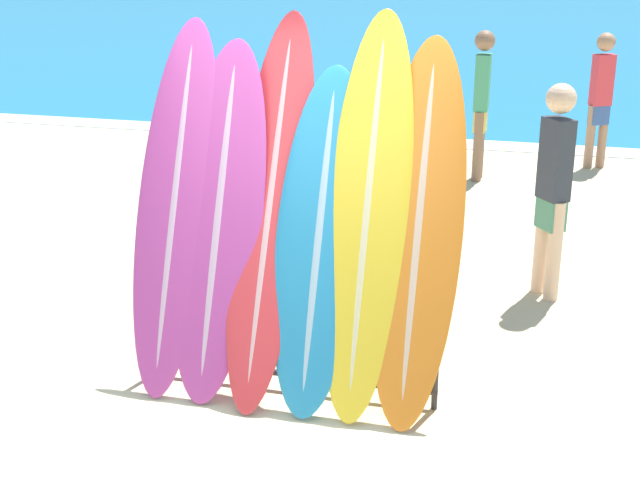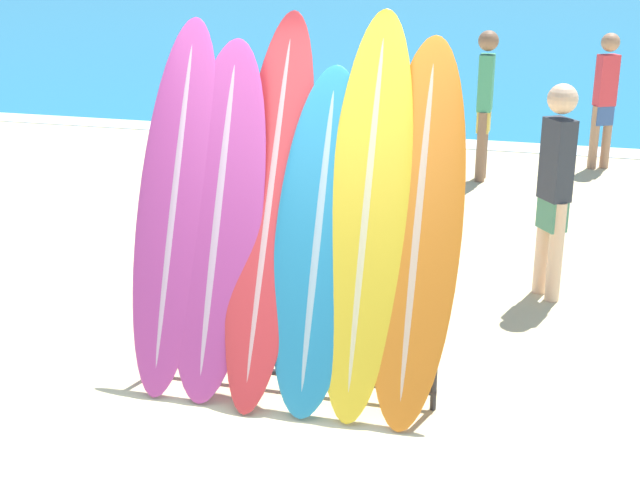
{
  "view_description": "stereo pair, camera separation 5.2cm",
  "coord_description": "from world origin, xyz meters",
  "px_view_note": "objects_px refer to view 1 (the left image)",
  "views": [
    {
      "loc": [
        1.59,
        -4.45,
        2.92
      ],
      "look_at": [
        0.06,
        1.44,
        0.8
      ],
      "focal_mm": 50.0,
      "sensor_mm": 36.0,
      "label": 1
    },
    {
      "loc": [
        1.64,
        -4.44,
        2.92
      ],
      "look_at": [
        0.06,
        1.44,
        0.8
      ],
      "focal_mm": 50.0,
      "sensor_mm": 36.0,
      "label": 2
    }
  ],
  "objects_px": {
    "surfboard_slot_2": "(270,207)",
    "surfboard_slot_5": "(419,231)",
    "surfboard_rack": "(289,332)",
    "person_far_left": "(554,184)",
    "surfboard_slot_0": "(175,205)",
    "person_mid_beach": "(601,95)",
    "person_near_water": "(481,100)",
    "surfboard_slot_1": "(219,219)",
    "surfboard_slot_4": "(368,214)",
    "surfboard_slot_3": "(320,240)"
  },
  "relations": [
    {
      "from": "surfboard_slot_3",
      "to": "surfboard_slot_4",
      "type": "distance_m",
      "value": 0.35
    },
    {
      "from": "surfboard_rack",
      "to": "surfboard_slot_5",
      "type": "relative_size",
      "value": 0.86
    },
    {
      "from": "surfboard_slot_5",
      "to": "person_mid_beach",
      "type": "relative_size",
      "value": 1.34
    },
    {
      "from": "surfboard_slot_5",
      "to": "surfboard_slot_3",
      "type": "bearing_deg",
      "value": -175.54
    },
    {
      "from": "surfboard_slot_4",
      "to": "surfboard_slot_5",
      "type": "xyz_separation_m",
      "value": [
        0.33,
        -0.02,
        -0.08
      ]
    },
    {
      "from": "surfboard_slot_0",
      "to": "surfboard_slot_4",
      "type": "relative_size",
      "value": 0.97
    },
    {
      "from": "surfboard_slot_3",
      "to": "surfboard_slot_4",
      "type": "relative_size",
      "value": 0.86
    },
    {
      "from": "surfboard_slot_2",
      "to": "surfboard_slot_4",
      "type": "relative_size",
      "value": 0.98
    },
    {
      "from": "surfboard_slot_4",
      "to": "surfboard_slot_5",
      "type": "bearing_deg",
      "value": -2.72
    },
    {
      "from": "surfboard_slot_0",
      "to": "person_near_water",
      "type": "height_order",
      "value": "surfboard_slot_0"
    },
    {
      "from": "surfboard_rack",
      "to": "person_mid_beach",
      "type": "distance_m",
      "value": 7.05
    },
    {
      "from": "surfboard_slot_2",
      "to": "surfboard_slot_4",
      "type": "height_order",
      "value": "surfboard_slot_4"
    },
    {
      "from": "person_far_left",
      "to": "surfboard_slot_3",
      "type": "bearing_deg",
      "value": 109.19
    },
    {
      "from": "person_near_water",
      "to": "person_mid_beach",
      "type": "relative_size",
      "value": 1.05
    },
    {
      "from": "surfboard_slot_3",
      "to": "surfboard_slot_5",
      "type": "xyz_separation_m",
      "value": [
        0.62,
        0.05,
        0.1
      ]
    },
    {
      "from": "surfboard_slot_5",
      "to": "person_far_left",
      "type": "xyz_separation_m",
      "value": [
        0.81,
        1.98,
        -0.18
      ]
    },
    {
      "from": "surfboard_slot_2",
      "to": "surfboard_slot_5",
      "type": "bearing_deg",
      "value": -3.38
    },
    {
      "from": "surfboard_slot_5",
      "to": "person_mid_beach",
      "type": "xyz_separation_m",
      "value": [
        1.34,
        6.55,
        -0.21
      ]
    },
    {
      "from": "person_far_left",
      "to": "surfboard_slot_4",
      "type": "bearing_deg",
      "value": 114.38
    },
    {
      "from": "surfboard_slot_0",
      "to": "surfboard_slot_2",
      "type": "bearing_deg",
      "value": 4.32
    },
    {
      "from": "surfboard_slot_3",
      "to": "person_mid_beach",
      "type": "bearing_deg",
      "value": 73.4
    },
    {
      "from": "surfboard_slot_4",
      "to": "person_far_left",
      "type": "relative_size",
      "value": 1.38
    },
    {
      "from": "person_mid_beach",
      "to": "surfboard_rack",
      "type": "bearing_deg",
      "value": -136.61
    },
    {
      "from": "surfboard_slot_5",
      "to": "person_far_left",
      "type": "bearing_deg",
      "value": 67.76
    },
    {
      "from": "surfboard_slot_1",
      "to": "surfboard_slot_3",
      "type": "bearing_deg",
      "value": -2.88
    },
    {
      "from": "surfboard_slot_5",
      "to": "person_far_left",
      "type": "height_order",
      "value": "surfboard_slot_5"
    },
    {
      "from": "surfboard_rack",
      "to": "surfboard_slot_1",
      "type": "height_order",
      "value": "surfboard_slot_1"
    },
    {
      "from": "surfboard_slot_5",
      "to": "surfboard_slot_2",
      "type": "bearing_deg",
      "value": 176.62
    },
    {
      "from": "surfboard_slot_5",
      "to": "person_near_water",
      "type": "distance_m",
      "value": 5.6
    },
    {
      "from": "surfboard_slot_5",
      "to": "person_far_left",
      "type": "relative_size",
      "value": 1.29
    },
    {
      "from": "surfboard_slot_1",
      "to": "surfboard_slot_2",
      "type": "height_order",
      "value": "surfboard_slot_2"
    },
    {
      "from": "surfboard_slot_3",
      "to": "person_near_water",
      "type": "relative_size",
      "value": 1.17
    },
    {
      "from": "surfboard_slot_0",
      "to": "surfboard_slot_1",
      "type": "height_order",
      "value": "surfboard_slot_0"
    },
    {
      "from": "person_near_water",
      "to": "person_far_left",
      "type": "xyz_separation_m",
      "value": [
        0.88,
        -3.62,
        -0.01
      ]
    },
    {
      "from": "person_mid_beach",
      "to": "surfboard_slot_5",
      "type": "bearing_deg",
      "value": -130.41
    },
    {
      "from": "surfboard_slot_0",
      "to": "surfboard_slot_3",
      "type": "bearing_deg",
      "value": -3.29
    },
    {
      "from": "surfboard_slot_0",
      "to": "surfboard_slot_5",
      "type": "distance_m",
      "value": 1.63
    },
    {
      "from": "surfboard_rack",
      "to": "person_near_water",
      "type": "xyz_separation_m",
      "value": [
        0.73,
        5.74,
        0.56
      ]
    },
    {
      "from": "surfboard_slot_2",
      "to": "person_far_left",
      "type": "height_order",
      "value": "surfboard_slot_2"
    },
    {
      "from": "surfboard_slot_2",
      "to": "person_far_left",
      "type": "xyz_separation_m",
      "value": [
        1.79,
        1.92,
        -0.24
      ]
    },
    {
      "from": "surfboard_slot_0",
      "to": "surfboard_slot_2",
      "type": "distance_m",
      "value": 0.65
    },
    {
      "from": "surfboard_slot_3",
      "to": "surfboard_slot_1",
      "type": "bearing_deg",
      "value": 177.12
    },
    {
      "from": "surfboard_slot_1",
      "to": "person_far_left",
      "type": "bearing_deg",
      "value": 43.18
    },
    {
      "from": "surfboard_slot_0",
      "to": "surfboard_slot_5",
      "type": "relative_size",
      "value": 1.03
    },
    {
      "from": "surfboard_rack",
      "to": "surfboard_slot_2",
      "type": "relative_size",
      "value": 0.81
    },
    {
      "from": "surfboard_slot_3",
      "to": "surfboard_rack",
      "type": "bearing_deg",
      "value": -152.94
    },
    {
      "from": "person_mid_beach",
      "to": "person_far_left",
      "type": "height_order",
      "value": "person_far_left"
    },
    {
      "from": "surfboard_slot_3",
      "to": "surfboard_slot_5",
      "type": "relative_size",
      "value": 0.92
    },
    {
      "from": "surfboard_rack",
      "to": "surfboard_slot_5",
      "type": "distance_m",
      "value": 1.09
    },
    {
      "from": "person_near_water",
      "to": "person_far_left",
      "type": "height_order",
      "value": "person_near_water"
    }
  ]
}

